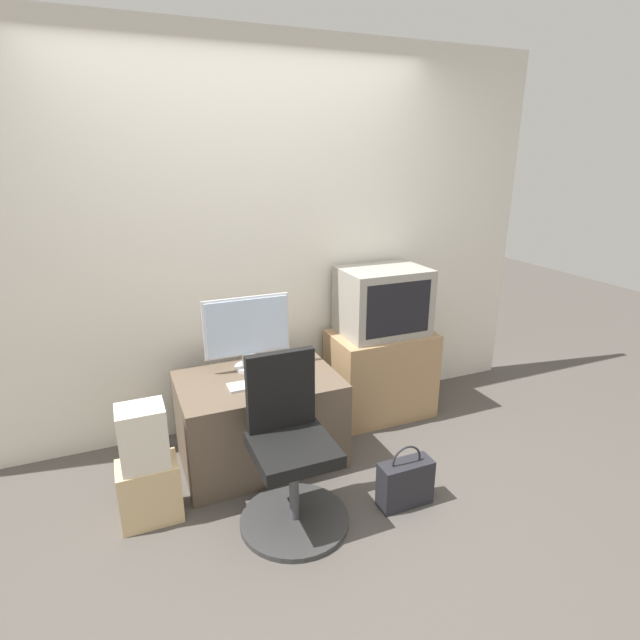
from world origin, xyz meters
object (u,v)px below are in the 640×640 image
(crt_tv, at_px, (383,301))
(office_chair, at_px, (291,459))
(main_monitor, at_px, (247,332))
(handbag, at_px, (405,482))
(keyboard, at_px, (257,383))
(cardboard_box_lower, at_px, (150,491))
(mouse, at_px, (294,377))

(crt_tv, relative_size, office_chair, 0.65)
(main_monitor, height_order, crt_tv, crt_tv)
(office_chair, distance_m, handbag, 0.67)
(keyboard, xyz_separation_m, cardboard_box_lower, (-0.67, -0.23, -0.40))
(keyboard, distance_m, cardboard_box_lower, 0.82)
(keyboard, distance_m, mouse, 0.23)
(keyboard, relative_size, crt_tv, 0.58)
(crt_tv, relative_size, handbag, 1.61)
(office_chair, height_order, cardboard_box_lower, office_chair)
(crt_tv, xyz_separation_m, office_chair, (-1.01, -0.85, -0.51))
(main_monitor, bearing_deg, keyboard, -94.20)
(keyboard, bearing_deg, handbag, -45.76)
(crt_tv, bearing_deg, cardboard_box_lower, -161.78)
(office_chair, xyz_separation_m, handbag, (0.62, -0.14, -0.22))
(main_monitor, xyz_separation_m, cardboard_box_lower, (-0.69, -0.48, -0.64))
(crt_tv, height_order, office_chair, crt_tv)
(main_monitor, relative_size, keyboard, 1.57)
(crt_tv, bearing_deg, keyboard, -162.06)
(office_chair, relative_size, handbag, 2.47)
(mouse, xyz_separation_m, handbag, (0.41, -0.64, -0.44))
(main_monitor, xyz_separation_m, handbag, (0.62, -0.91, -0.67))
(crt_tv, distance_m, office_chair, 1.42)
(office_chair, xyz_separation_m, cardboard_box_lower, (-0.69, 0.29, -0.19))
(main_monitor, distance_m, handbag, 1.29)
(main_monitor, bearing_deg, cardboard_box_lower, -145.30)
(mouse, distance_m, cardboard_box_lower, 1.01)
(keyboard, xyz_separation_m, handbag, (0.64, -0.66, -0.43))
(keyboard, relative_size, mouse, 5.69)
(crt_tv, height_order, handbag, crt_tv)
(main_monitor, bearing_deg, handbag, -55.61)
(main_monitor, relative_size, crt_tv, 0.91)
(crt_tv, height_order, cardboard_box_lower, crt_tv)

